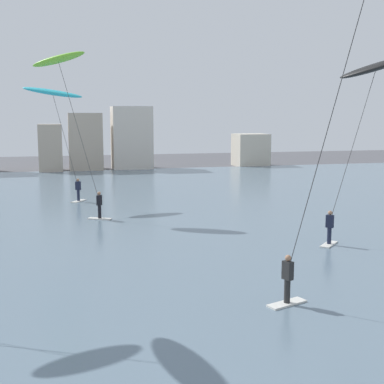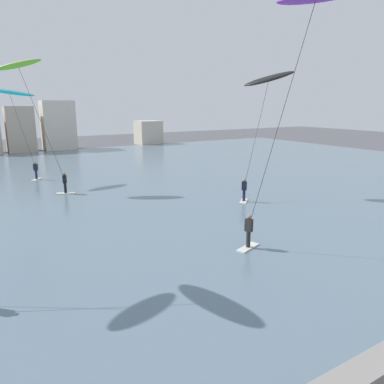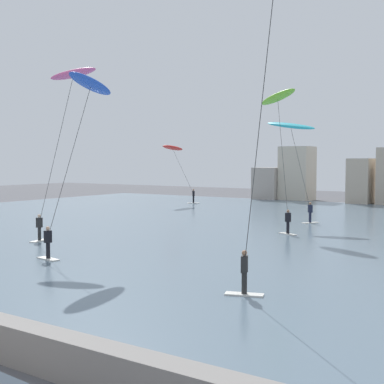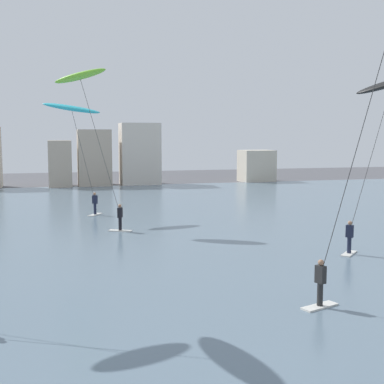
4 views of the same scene
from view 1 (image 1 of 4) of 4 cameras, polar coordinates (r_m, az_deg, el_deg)
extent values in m
cube|color=slate|center=(33.93, -5.29, -1.98)|extent=(84.00, 52.00, 0.10)
cube|color=#B7A893|center=(59.66, -15.40, 4.73)|extent=(2.52, 3.59, 5.27)
cube|color=#B7A893|center=(60.17, -11.73, 5.47)|extent=(3.71, 3.91, 6.50)
cube|color=beige|center=(60.64, -6.71, 5.97)|extent=(4.55, 3.64, 7.26)
cube|color=beige|center=(64.61, 6.51, 4.66)|extent=(3.98, 3.56, 3.97)
cube|color=silver|center=(37.63, -12.46, -0.99)|extent=(1.15, 1.41, 0.06)
cylinder|color=#191E33|center=(37.57, -12.48, -0.36)|extent=(0.20, 0.20, 0.78)
cube|color=#191E33|center=(37.47, -12.51, 0.68)|extent=(0.40, 0.37, 0.60)
sphere|color=#9E7051|center=(37.42, -12.53, 1.30)|extent=(0.20, 0.20, 0.20)
cylinder|color=#333333|center=(36.92, -13.81, 5.43)|extent=(1.52, 0.54, 6.40)
ellipsoid|color=#28B2C6|center=(36.66, -15.18, 10.60)|extent=(3.96, 1.44, 1.08)
cube|color=silver|center=(30.98, -10.18, -2.93)|extent=(1.44, 1.05, 0.06)
cylinder|color=black|center=(30.90, -10.20, -2.16)|extent=(0.20, 0.20, 0.78)
cube|color=black|center=(30.78, -10.24, -0.90)|extent=(0.35, 0.40, 0.60)
sphere|color=#9E7051|center=(30.72, -10.26, -0.15)|extent=(0.20, 0.20, 0.20)
cylinder|color=#333333|center=(31.72, -12.46, 6.69)|extent=(2.08, 2.78, 8.24)
ellipsoid|color=#7AD133|center=(33.24, -14.59, 14.05)|extent=(3.59, 2.44, 1.22)
cube|color=silver|center=(17.34, 10.46, -12.04)|extent=(1.47, 0.88, 0.06)
cylinder|color=black|center=(17.20, 10.50, -10.73)|extent=(0.20, 0.20, 0.78)
cube|color=black|center=(16.99, 10.56, -8.53)|extent=(0.32, 0.39, 0.60)
sphere|color=#9E7051|center=(16.87, 10.60, -7.20)|extent=(0.20, 0.20, 0.20)
cylinder|color=#333333|center=(16.03, 14.99, 7.42)|extent=(1.80, 1.47, 9.52)
cube|color=silver|center=(25.34, 14.93, -5.62)|extent=(1.32, 1.29, 0.06)
cylinder|color=#191E33|center=(25.25, 14.96, -4.69)|extent=(0.20, 0.20, 0.78)
cube|color=#191E33|center=(25.10, 15.02, -3.16)|extent=(0.39, 0.40, 0.60)
sphere|color=#9E7051|center=(25.03, 15.06, -2.24)|extent=(0.20, 0.20, 0.20)
cylinder|color=#333333|center=(25.71, 17.40, 4.93)|extent=(2.66, 0.93, 7.15)
ellipsoid|color=black|center=(26.86, 19.70, 12.91)|extent=(3.23, 3.33, 1.51)
camera|label=2|loc=(4.48, -73.89, 10.08)|focal=34.08mm
camera|label=3|loc=(15.68, 82.15, -3.24)|focal=48.72mm
camera|label=4|loc=(1.69, -122.68, -12.59)|focal=48.37mm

